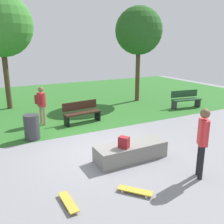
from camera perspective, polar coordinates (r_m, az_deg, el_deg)
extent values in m
plane|color=gray|center=(7.93, -3.23, -8.89)|extent=(28.00, 28.00, 0.00)
cube|color=#2D6B28|center=(15.07, -15.77, 2.41)|extent=(26.60, 12.35, 0.01)
cube|color=gray|center=(7.29, 4.37, -9.12)|extent=(2.13, 0.74, 0.48)
cube|color=maroon|center=(6.87, 2.78, -7.04)|extent=(0.32, 0.34, 0.32)
cylinder|color=black|center=(6.57, 19.95, -11.05)|extent=(0.12, 0.12, 0.87)
cylinder|color=black|center=(6.77, 19.56, -10.23)|extent=(0.12, 0.12, 0.87)
cube|color=red|center=(6.38, 20.38, -4.44)|extent=(0.35, 0.38, 0.66)
cylinder|color=red|center=(6.22, 20.74, -4.74)|extent=(0.09, 0.09, 0.60)
cylinder|color=red|center=(6.53, 20.08, -3.72)|extent=(0.09, 0.09, 0.60)
sphere|color=brown|center=(6.24, 20.78, -0.33)|extent=(0.24, 0.24, 0.24)
cube|color=gold|center=(5.87, 5.39, -17.66)|extent=(0.67, 0.74, 0.02)
cylinder|color=silver|center=(5.90, 2.41, -17.89)|extent=(0.06, 0.06, 0.06)
cylinder|color=silver|center=(6.02, 2.94, -17.10)|extent=(0.06, 0.06, 0.06)
cylinder|color=silver|center=(5.77, 7.96, -18.88)|extent=(0.06, 0.06, 0.06)
cylinder|color=silver|center=(5.90, 8.36, -18.04)|extent=(0.06, 0.06, 0.06)
cube|color=gold|center=(5.58, -10.08, -19.80)|extent=(0.22, 0.81, 0.02)
cylinder|color=silver|center=(5.41, -8.12, -21.51)|extent=(0.03, 0.06, 0.06)
cylinder|color=silver|center=(5.37, -9.83, -21.93)|extent=(0.03, 0.06, 0.06)
cylinder|color=silver|center=(5.85, -10.26, -18.49)|extent=(0.03, 0.06, 0.06)
cylinder|color=silver|center=(5.81, -11.83, -18.84)|extent=(0.03, 0.06, 0.06)
cube|color=#1E4223|center=(13.47, 16.86, 2.76)|extent=(1.65, 0.65, 0.06)
cube|color=#1E4223|center=(13.59, 16.40, 4.11)|extent=(1.59, 0.28, 0.36)
cube|color=#2D2D33|center=(13.97, 19.22, 2.05)|extent=(0.13, 0.40, 0.45)
cube|color=#2D2D33|center=(13.10, 14.19, 1.60)|extent=(0.13, 0.40, 0.45)
cube|color=#331E14|center=(10.49, -6.87, -0.19)|extent=(1.64, 0.62, 0.06)
cube|color=#331E14|center=(10.61, -7.47, 1.53)|extent=(1.60, 0.24, 0.36)
cube|color=black|center=(10.90, -3.40, -0.74)|extent=(0.12, 0.40, 0.45)
cube|color=black|center=(10.26, -10.47, -2.03)|extent=(0.12, 0.40, 0.45)
cylinder|color=#4C3823|center=(13.70, -23.22, 7.35)|extent=(0.26, 0.26, 3.23)
sphere|color=#387F2D|center=(13.63, -24.41, 17.91)|extent=(3.05, 3.05, 3.05)
cylinder|color=#4C3823|center=(14.53, 5.95, 8.81)|extent=(0.25, 0.25, 3.18)
sphere|color=#23561E|center=(14.45, 6.22, 18.23)|extent=(2.63, 2.63, 2.63)
cylinder|color=#333338|center=(9.10, -18.09, -3.36)|extent=(0.53, 0.53, 0.90)
cylinder|color=tan|center=(10.74, -16.12, -0.68)|extent=(0.12, 0.12, 0.77)
cylinder|color=tan|center=(10.57, -15.42, -0.89)|extent=(0.12, 0.12, 0.77)
cube|color=red|center=(10.49, -16.04, 2.76)|extent=(0.31, 0.37, 0.58)
cylinder|color=red|center=(10.63, -16.59, 3.00)|extent=(0.09, 0.09, 0.53)
cylinder|color=red|center=(10.35, -15.50, 2.76)|extent=(0.09, 0.09, 0.53)
sphere|color=brown|center=(10.41, -16.21, 5.04)|extent=(0.21, 0.21, 0.21)
cube|color=maroon|center=(10.40, -16.76, 2.75)|extent=(0.25, 0.30, 0.36)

